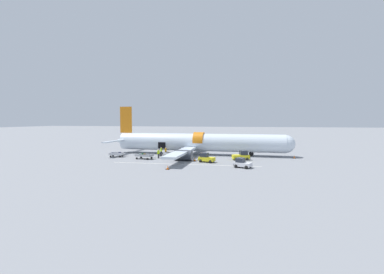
{
  "coord_description": "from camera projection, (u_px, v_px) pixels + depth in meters",
  "views": [
    {
      "loc": [
        9.71,
        -47.84,
        7.6
      ],
      "look_at": [
        -2.11,
        4.73,
        4.06
      ],
      "focal_mm": 24.0,
      "sensor_mm": 36.0,
      "label": 1
    }
  ],
  "objects": [
    {
      "name": "ground_crew_loader_a",
      "position": [
        166.0,
        151.0,
        55.53
      ],
      "size": [
        0.49,
        0.6,
        1.72
      ],
      "color": "black",
      "rests_on": "ground_plane"
    },
    {
      "name": "suitcase_on_tarmac_upright",
      "position": [
        161.0,
        155.0,
        54.2
      ],
      "size": [
        0.52,
        0.31,
        0.67
      ],
      "color": "#2D2D33",
      "rests_on": "ground_plane"
    },
    {
      "name": "suitcase_on_tarmac_spare",
      "position": [
        171.0,
        157.0,
        50.59
      ],
      "size": [
        0.56,
        0.46,
        0.76
      ],
      "color": "#14472D",
      "rests_on": "ground_plane"
    },
    {
      "name": "baggage_cart_queued",
      "position": [
        144.0,
        156.0,
        50.22
      ],
      "size": [
        4.32,
        2.32,
        1.15
      ],
      "color": "#999BA0",
      "rests_on": "ground_plane"
    },
    {
      "name": "safety_cone_nose",
      "position": [
        294.0,
        157.0,
        51.04
      ],
      "size": [
        0.61,
        0.61,
        0.58
      ],
      "color": "black",
      "rests_on": "ground_plane"
    },
    {
      "name": "safety_cone_engine_left",
      "position": [
        168.0,
        168.0,
        39.56
      ],
      "size": [
        0.62,
        0.62,
        0.62
      ],
      "color": "black",
      "rests_on": "ground_plane"
    },
    {
      "name": "apron_marking_line",
      "position": [
        184.0,
        164.0,
        44.15
      ],
      "size": [
        25.94,
        1.51,
        0.01
      ],
      "color": "silver",
      "rests_on": "ground_plane"
    },
    {
      "name": "baggage_cart_loading",
      "position": [
        171.0,
        155.0,
        53.09
      ],
      "size": [
        3.88,
        2.79,
        1.01
      ],
      "color": "#B7BABF",
      "rests_on": "ground_plane"
    },
    {
      "name": "ground_plane",
      "position": [
        197.0,
        160.0,
        49.2
      ],
      "size": [
        500.0,
        500.0,
        0.0
      ],
      "primitive_type": "plane",
      "color": "gray"
    },
    {
      "name": "ground_crew_supervisor",
      "position": [
        161.0,
        151.0,
        55.29
      ],
      "size": [
        0.55,
        0.62,
        1.81
      ],
      "color": "#1E2338",
      "rests_on": "ground_plane"
    },
    {
      "name": "baggage_tug_rear",
      "position": [
        206.0,
        158.0,
        46.4
      ],
      "size": [
        3.19,
        2.31,
        1.69
      ],
      "color": "yellow",
      "rests_on": "ground_plane"
    },
    {
      "name": "safety_cone_wingtip",
      "position": [
        195.0,
        159.0,
        47.65
      ],
      "size": [
        0.62,
        0.62,
        0.64
      ],
      "color": "black",
      "rests_on": "ground_plane"
    },
    {
      "name": "ground_crew_driver",
      "position": [
        186.0,
        153.0,
        52.73
      ],
      "size": [
        0.57,
        0.39,
        1.66
      ],
      "color": "#1E2338",
      "rests_on": "ground_plane"
    },
    {
      "name": "baggage_cart_empty",
      "position": [
        117.0,
        155.0,
        53.03
      ],
      "size": [
        3.79,
        2.12,
        1.03
      ],
      "color": "silver",
      "rests_on": "ground_plane"
    },
    {
      "name": "baggage_tug_lead",
      "position": [
        241.0,
        156.0,
        49.0
      ],
      "size": [
        3.54,
        2.53,
        1.79
      ],
      "color": "yellow",
      "rests_on": "ground_plane"
    },
    {
      "name": "baggage_tug_mid",
      "position": [
        242.0,
        164.0,
        41.08
      ],
      "size": [
        3.07,
        2.59,
        1.55
      ],
      "color": "silver",
      "rests_on": "ground_plane"
    },
    {
      "name": "airplane",
      "position": [
        197.0,
        143.0,
        56.79
      ],
      "size": [
        40.49,
        35.18,
        10.76
      ],
      "color": "silver",
      "rests_on": "ground_plane"
    },
    {
      "name": "ground_crew_loader_b",
      "position": [
        158.0,
        153.0,
        51.23
      ],
      "size": [
        0.56,
        0.62,
        1.83
      ],
      "color": "#2D2D33",
      "rests_on": "ground_plane"
    }
  ]
}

